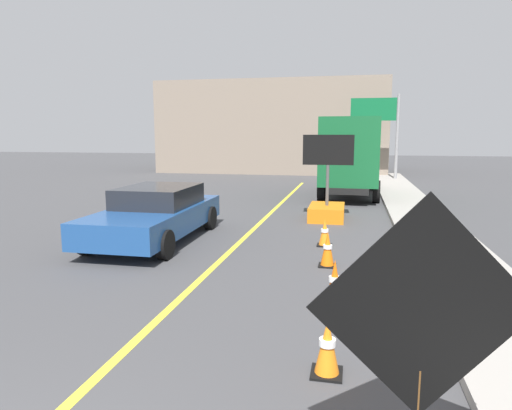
{
  "coord_description": "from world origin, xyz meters",
  "views": [
    {
      "loc": [
        2.75,
        -1.38,
        2.71
      ],
      "look_at": [
        1.3,
        5.34,
        1.63
      ],
      "focal_mm": 31.63,
      "sensor_mm": 36.0,
      "label": 1
    }
  ],
  "objects_px": {
    "roadwork_sign": "(423,314)",
    "traffic_cone_far_lane": "(328,249)",
    "pickup_car": "(156,213)",
    "traffic_cone_mid_lane": "(335,282)",
    "highway_guide_sign": "(384,122)",
    "traffic_cone_near_sign": "(327,347)",
    "box_truck": "(351,155)",
    "arrow_board_trailer": "(327,204)",
    "traffic_cone_curbside": "(325,233)"
  },
  "relations": [
    {
      "from": "roadwork_sign",
      "to": "arrow_board_trailer",
      "type": "distance_m",
      "value": 11.42
    },
    {
      "from": "roadwork_sign",
      "to": "pickup_car",
      "type": "bearing_deg",
      "value": 126.04
    },
    {
      "from": "highway_guide_sign",
      "to": "traffic_cone_far_lane",
      "type": "bearing_deg",
      "value": -96.63
    },
    {
      "from": "roadwork_sign",
      "to": "arrow_board_trailer",
      "type": "bearing_deg",
      "value": 96.49
    },
    {
      "from": "traffic_cone_mid_lane",
      "to": "traffic_cone_far_lane",
      "type": "relative_size",
      "value": 1.0
    },
    {
      "from": "arrow_board_trailer",
      "to": "traffic_cone_near_sign",
      "type": "xyz_separation_m",
      "value": [
        0.56,
        -9.63,
        -0.15
      ]
    },
    {
      "from": "traffic_cone_mid_lane",
      "to": "arrow_board_trailer",
      "type": "bearing_deg",
      "value": 94.23
    },
    {
      "from": "arrow_board_trailer",
      "to": "traffic_cone_curbside",
      "type": "bearing_deg",
      "value": -87.54
    },
    {
      "from": "traffic_cone_mid_lane",
      "to": "traffic_cone_curbside",
      "type": "relative_size",
      "value": 1.09
    },
    {
      "from": "traffic_cone_far_lane",
      "to": "roadwork_sign",
      "type": "bearing_deg",
      "value": -80.86
    },
    {
      "from": "highway_guide_sign",
      "to": "traffic_cone_mid_lane",
      "type": "distance_m",
      "value": 20.82
    },
    {
      "from": "arrow_board_trailer",
      "to": "traffic_cone_near_sign",
      "type": "distance_m",
      "value": 9.65
    },
    {
      "from": "arrow_board_trailer",
      "to": "traffic_cone_far_lane",
      "type": "height_order",
      "value": "arrow_board_trailer"
    },
    {
      "from": "roadwork_sign",
      "to": "arrow_board_trailer",
      "type": "xyz_separation_m",
      "value": [
        -1.29,
        11.31,
        -0.99
      ]
    },
    {
      "from": "box_truck",
      "to": "traffic_cone_far_lane",
      "type": "relative_size",
      "value": 9.27
    },
    {
      "from": "roadwork_sign",
      "to": "traffic_cone_curbside",
      "type": "relative_size",
      "value": 3.46
    },
    {
      "from": "arrow_board_trailer",
      "to": "pickup_car",
      "type": "height_order",
      "value": "arrow_board_trailer"
    },
    {
      "from": "highway_guide_sign",
      "to": "traffic_cone_curbside",
      "type": "xyz_separation_m",
      "value": [
        -2.31,
        -16.67,
        -3.09
      ]
    },
    {
      "from": "box_truck",
      "to": "traffic_cone_mid_lane",
      "type": "bearing_deg",
      "value": -90.63
    },
    {
      "from": "roadwork_sign",
      "to": "arrow_board_trailer",
      "type": "height_order",
      "value": "arrow_board_trailer"
    },
    {
      "from": "arrow_board_trailer",
      "to": "traffic_cone_far_lane",
      "type": "distance_m",
      "value": 5.33
    },
    {
      "from": "roadwork_sign",
      "to": "pickup_car",
      "type": "distance_m",
      "value": 9.25
    },
    {
      "from": "pickup_car",
      "to": "traffic_cone_far_lane",
      "type": "xyz_separation_m",
      "value": [
        4.46,
        -1.46,
        -0.34
      ]
    },
    {
      "from": "traffic_cone_mid_lane",
      "to": "traffic_cone_curbside",
      "type": "xyz_separation_m",
      "value": [
        -0.4,
        3.84,
        -0.03
      ]
    },
    {
      "from": "arrow_board_trailer",
      "to": "box_truck",
      "type": "distance_m",
      "value": 6.02
    },
    {
      "from": "roadwork_sign",
      "to": "traffic_cone_far_lane",
      "type": "relative_size",
      "value": 3.17
    },
    {
      "from": "traffic_cone_curbside",
      "to": "roadwork_sign",
      "type": "bearing_deg",
      "value": -81.67
    },
    {
      "from": "box_truck",
      "to": "traffic_cone_near_sign",
      "type": "distance_m",
      "value": 15.53
    },
    {
      "from": "traffic_cone_far_lane",
      "to": "pickup_car",
      "type": "bearing_deg",
      "value": 161.88
    },
    {
      "from": "box_truck",
      "to": "traffic_cone_near_sign",
      "type": "height_order",
      "value": "box_truck"
    },
    {
      "from": "box_truck",
      "to": "traffic_cone_far_lane",
      "type": "distance_m",
      "value": 11.24
    },
    {
      "from": "roadwork_sign",
      "to": "pickup_car",
      "type": "relative_size",
      "value": 0.47
    },
    {
      "from": "traffic_cone_near_sign",
      "to": "traffic_cone_mid_lane",
      "type": "bearing_deg",
      "value": 90.25
    },
    {
      "from": "traffic_cone_mid_lane",
      "to": "traffic_cone_far_lane",
      "type": "bearing_deg",
      "value": 96.19
    },
    {
      "from": "pickup_car",
      "to": "traffic_cone_far_lane",
      "type": "distance_m",
      "value": 4.7
    },
    {
      "from": "traffic_cone_near_sign",
      "to": "traffic_cone_curbside",
      "type": "height_order",
      "value": "traffic_cone_near_sign"
    },
    {
      "from": "roadwork_sign",
      "to": "traffic_cone_near_sign",
      "type": "bearing_deg",
      "value": 113.43
    },
    {
      "from": "arrow_board_trailer",
      "to": "traffic_cone_far_lane",
      "type": "xyz_separation_m",
      "value": [
        0.32,
        -5.32,
        -0.12
      ]
    },
    {
      "from": "pickup_car",
      "to": "highway_guide_sign",
      "type": "relative_size",
      "value": 0.99
    },
    {
      "from": "arrow_board_trailer",
      "to": "traffic_cone_mid_lane",
      "type": "relative_size",
      "value": 3.68
    },
    {
      "from": "highway_guide_sign",
      "to": "arrow_board_trailer",
      "type": "bearing_deg",
      "value": -100.65
    },
    {
      "from": "box_truck",
      "to": "traffic_cone_near_sign",
      "type": "xyz_separation_m",
      "value": [
        -0.14,
        -15.45,
        -1.49
      ]
    },
    {
      "from": "pickup_car",
      "to": "highway_guide_sign",
      "type": "xyz_separation_m",
      "value": [
        6.6,
        16.95,
        2.72
      ]
    },
    {
      "from": "traffic_cone_mid_lane",
      "to": "box_truck",
      "type": "bearing_deg",
      "value": 89.37
    },
    {
      "from": "box_truck",
      "to": "traffic_cone_far_lane",
      "type": "height_order",
      "value": "box_truck"
    },
    {
      "from": "traffic_cone_near_sign",
      "to": "traffic_cone_far_lane",
      "type": "relative_size",
      "value": 0.93
    },
    {
      "from": "box_truck",
      "to": "pickup_car",
      "type": "bearing_deg",
      "value": -116.52
    },
    {
      "from": "arrow_board_trailer",
      "to": "highway_guide_sign",
      "type": "distance_m",
      "value": 13.64
    },
    {
      "from": "traffic_cone_near_sign",
      "to": "traffic_cone_mid_lane",
      "type": "height_order",
      "value": "traffic_cone_mid_lane"
    },
    {
      "from": "pickup_car",
      "to": "traffic_cone_mid_lane",
      "type": "relative_size",
      "value": 6.76
    }
  ]
}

